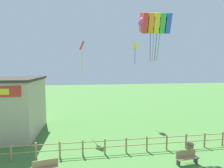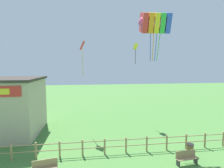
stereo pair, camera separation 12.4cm
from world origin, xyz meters
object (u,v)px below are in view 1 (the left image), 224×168
object	(u,v)px
kite_red_diamond	(82,51)
kite_yellow_diamond	(135,50)
trash_bin	(190,149)
seaside_building	(1,106)
park_bench_by_building	(45,167)
kite_rainbow_parafoil	(155,23)
park_bench_near_fence	(187,157)

from	to	relation	value
kite_red_diamond	kite_yellow_diamond	bearing A→B (deg)	19.53
trash_bin	kite_yellow_diamond	world-z (taller)	kite_yellow_diamond
kite_yellow_diamond	seaside_building	bearing A→B (deg)	-167.71
park_bench_by_building	kite_rainbow_parafoil	xyz separation A→B (m)	(8.70, 4.34, 10.18)
park_bench_near_fence	kite_yellow_diamond	size ratio (longest dim) A/B	0.62
trash_bin	kite_red_diamond	distance (m)	13.70
park_bench_by_building	kite_yellow_diamond	world-z (taller)	kite_yellow_diamond
park_bench_near_fence	kite_yellow_diamond	world-z (taller)	kite_yellow_diamond
park_bench_near_fence	trash_bin	xyz separation A→B (m)	(1.03, 1.23, -0.08)
park_bench_by_building	trash_bin	size ratio (longest dim) A/B	1.84
trash_bin	park_bench_by_building	bearing A→B (deg)	-173.94
seaside_building	park_bench_by_building	bearing A→B (deg)	-52.50
kite_red_diamond	kite_rainbow_parafoil	bearing A→B (deg)	-32.08
trash_bin	kite_yellow_diamond	bearing A→B (deg)	100.74
park_bench_near_fence	kite_red_diamond	bearing A→B (deg)	130.66
trash_bin	kite_yellow_diamond	distance (m)	12.95
kite_red_diamond	kite_yellow_diamond	distance (m)	6.93
kite_yellow_diamond	kite_red_diamond	bearing A→B (deg)	-160.47
park_bench_near_fence	kite_rainbow_parafoil	size ratio (longest dim) A/B	0.36
park_bench_near_fence	kite_yellow_diamond	distance (m)	13.73
trash_bin	kite_red_diamond	bearing A→B (deg)	138.85
trash_bin	kite_rainbow_parafoil	xyz separation A→B (m)	(-1.85, 3.22, 10.26)
park_bench_by_building	kite_red_diamond	distance (m)	11.80
park_bench_near_fence	trash_bin	size ratio (longest dim) A/B	1.82
park_bench_near_fence	kite_yellow_diamond	xyz separation A→B (m)	(-0.80, 10.83, 8.41)
kite_rainbow_parafoil	kite_yellow_diamond	distance (m)	6.63
park_bench_by_building	park_bench_near_fence	bearing A→B (deg)	-0.63
kite_red_diamond	kite_yellow_diamond	size ratio (longest dim) A/B	1.47
kite_rainbow_parafoil	kite_yellow_diamond	size ratio (longest dim) A/B	1.74
seaside_building	kite_yellow_diamond	distance (m)	16.06
park_bench_by_building	trash_bin	xyz separation A→B (m)	(10.55, 1.12, -0.08)
kite_rainbow_parafoil	kite_yellow_diamond	bearing A→B (deg)	89.75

